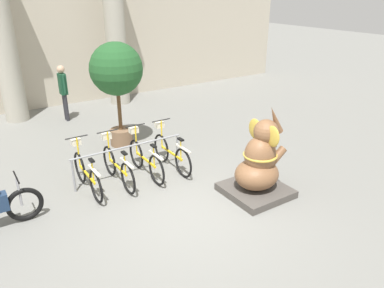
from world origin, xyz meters
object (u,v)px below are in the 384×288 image
Objects in this scene: bicycle_0 at (87,173)px; bicycle_1 at (117,166)px; bicycle_3 at (171,152)px; potted_tree at (117,73)px; person_pedestrian at (63,88)px; elephant_statue at (259,166)px; bicycle_2 at (145,158)px.

bicycle_1 is (0.68, -0.03, 0.00)m from bicycle_0.
potted_tree is (-0.41, 2.00, 1.56)m from bicycle_3.
bicycle_0 is 0.97× the size of person_pedestrian.
bicycle_3 is at bearing 114.40° from elephant_statue.
bicycle_0 is 2.03m from bicycle_3.
potted_tree reaches higher than bicycle_0.
person_pedestrian is at bearing 86.96° from bicycle_1.
bicycle_2 is 1.00× the size of bicycle_3.
bicycle_1 and bicycle_2 have the same top height.
potted_tree is at bearing 101.69° from bicycle_3.
potted_tree is (1.62, 1.97, 1.56)m from bicycle_0.
person_pedestrian is (-1.10, 4.88, 0.66)m from bicycle_3.
potted_tree is at bearing 50.62° from bicycle_0.
bicycle_0 is 1.00× the size of bicycle_3.
bicycle_1 is 0.91× the size of elephant_statue.
person_pedestrian reaches higher than bicycle_3.
bicycle_3 is 0.62× the size of potted_tree.
bicycle_3 is 2.24m from elephant_statue.
bicycle_0 is at bearing 177.65° from bicycle_1.
elephant_statue is 1.06× the size of person_pedestrian.
bicycle_1 and bicycle_3 have the same top height.
bicycle_0 is at bearing 179.21° from bicycle_3.
person_pedestrian is at bearing 79.06° from bicycle_0.
bicycle_3 is 0.97× the size of person_pedestrian.
person_pedestrian is at bearing 94.91° from bicycle_2.
bicycle_3 is 2.57m from potted_tree.
bicycle_1 is at bearing -115.20° from potted_tree.
elephant_statue is at bearing -65.60° from bicycle_3.
bicycle_0 and bicycle_2 have the same top height.
elephant_statue reaches higher than bicycle_3.
person_pedestrian is 0.64× the size of potted_tree.
bicycle_0 is at bearing 145.17° from elephant_statue.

